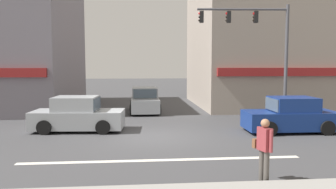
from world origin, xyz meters
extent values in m
plane|color=#3D3D3F|center=(0.00, 0.00, 0.00)|extent=(120.00, 120.00, 0.00)
cube|color=silver|center=(0.00, -3.50, 0.00)|extent=(9.00, 0.24, 0.01)
cube|color=gray|center=(10.47, 10.57, 5.40)|extent=(13.74, 9.96, 10.80)
cube|color=maroon|center=(10.47, 5.49, 2.60)|extent=(13.05, 0.24, 0.50)
cylinder|color=#4C3823|center=(6.30, 7.83, 1.45)|extent=(0.32, 0.32, 2.90)
sphere|color=#28602D|center=(6.30, 7.83, 4.11)|extent=(3.23, 3.23, 3.23)
cylinder|color=brown|center=(7.43, 6.68, 3.86)|extent=(0.22, 0.22, 7.72)
cylinder|color=#47474C|center=(7.17, 3.34, 3.10)|extent=(0.18, 0.18, 6.20)
cylinder|color=#47474C|center=(4.78, 3.53, 5.95)|extent=(4.79, 0.50, 0.12)
cube|color=black|center=(5.49, 3.48, 5.55)|extent=(0.22, 0.26, 0.60)
sphere|color=red|center=(5.37, 3.49, 5.73)|extent=(0.12, 0.12, 0.12)
sphere|color=black|center=(5.37, 3.49, 5.55)|extent=(0.12, 0.12, 0.12)
sphere|color=black|center=(5.37, 3.49, 5.37)|extent=(0.12, 0.12, 0.12)
cube|color=black|center=(4.06, 3.59, 5.55)|extent=(0.22, 0.26, 0.60)
sphere|color=red|center=(3.94, 3.60, 5.73)|extent=(0.12, 0.12, 0.12)
sphere|color=black|center=(3.94, 3.60, 5.55)|extent=(0.12, 0.12, 0.12)
sphere|color=black|center=(3.94, 3.60, 5.37)|extent=(0.12, 0.12, 0.12)
cube|color=black|center=(2.62, 3.71, 5.55)|extent=(0.22, 0.26, 0.60)
sphere|color=red|center=(2.50, 3.72, 5.73)|extent=(0.12, 0.12, 0.12)
sphere|color=black|center=(2.50, 3.72, 5.55)|extent=(0.12, 0.12, 0.12)
sphere|color=black|center=(2.50, 3.72, 5.37)|extent=(0.12, 0.12, 0.12)
cube|color=#999EA3|center=(-3.49, 1.51, 0.54)|extent=(4.21, 1.98, 0.80)
cube|color=#999EA3|center=(-3.59, 1.52, 1.26)|extent=(2.00, 1.69, 0.64)
cube|color=#475666|center=(-2.63, 1.45, 1.26)|extent=(0.16, 1.44, 0.54)
cylinder|color=black|center=(-2.17, 2.27, 0.32)|extent=(0.65, 0.22, 0.64)
cylinder|color=black|center=(-2.28, 0.58, 0.32)|extent=(0.65, 0.22, 0.64)
cylinder|color=black|center=(-4.70, 2.45, 0.32)|extent=(0.65, 0.22, 0.64)
cylinder|color=black|center=(-4.82, 0.75, 0.32)|extent=(0.65, 0.22, 0.64)
cube|color=#999EA3|center=(-0.34, 7.32, 0.54)|extent=(1.74, 4.12, 0.80)
cube|color=#999EA3|center=(-0.34, 7.42, 1.26)|extent=(1.58, 1.92, 0.64)
cube|color=#475666|center=(-0.33, 6.45, 1.26)|extent=(1.44, 0.08, 0.54)
cylinder|color=black|center=(0.52, 6.06, 0.32)|extent=(0.19, 0.64, 0.64)
cylinder|color=black|center=(-1.18, 6.04, 0.32)|extent=(0.19, 0.64, 0.64)
cylinder|color=black|center=(0.49, 8.60, 0.32)|extent=(0.19, 0.64, 0.64)
cylinder|color=black|center=(-1.21, 8.58, 0.32)|extent=(0.19, 0.64, 0.64)
cube|color=navy|center=(6.09, 0.42, 0.54)|extent=(4.13, 1.77, 0.80)
cube|color=navy|center=(6.19, 0.41, 1.26)|extent=(1.93, 1.59, 0.64)
cube|color=#475666|center=(5.22, 0.43, 1.26)|extent=(0.08, 1.44, 0.54)
cylinder|color=black|center=(4.81, -0.41, 0.32)|extent=(0.64, 0.19, 0.64)
cylinder|color=black|center=(4.84, 1.29, 0.32)|extent=(0.64, 0.19, 0.64)
cylinder|color=black|center=(7.35, -0.45, 0.32)|extent=(0.64, 0.19, 0.64)
cylinder|color=black|center=(7.38, 1.24, 0.32)|extent=(0.64, 0.19, 0.64)
cylinder|color=#4C4742|center=(2.47, -5.86, 0.43)|extent=(0.14, 0.14, 0.86)
cylinder|color=#4C4742|center=(2.41, -5.69, 0.43)|extent=(0.14, 0.14, 0.86)
cube|color=maroon|center=(2.44, -5.78, 1.15)|extent=(0.32, 0.41, 0.58)
sphere|color=#9E7051|center=(2.44, -5.78, 1.56)|extent=(0.22, 0.22, 0.22)
cylinder|color=maroon|center=(2.51, -6.00, 1.15)|extent=(0.09, 0.09, 0.56)
cylinder|color=maroon|center=(2.37, -5.55, 1.15)|extent=(0.09, 0.09, 0.56)
cube|color=brown|center=(2.38, -5.46, 0.98)|extent=(0.30, 0.20, 0.24)
camera|label=1|loc=(-0.72, -13.64, 3.02)|focal=35.00mm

